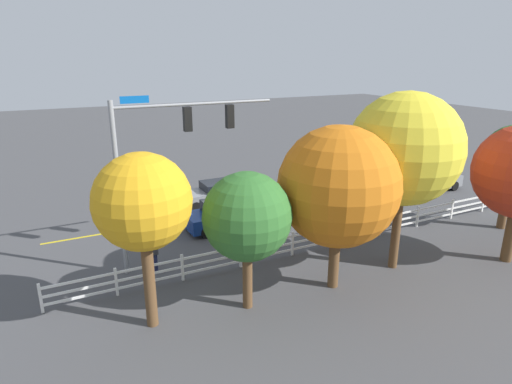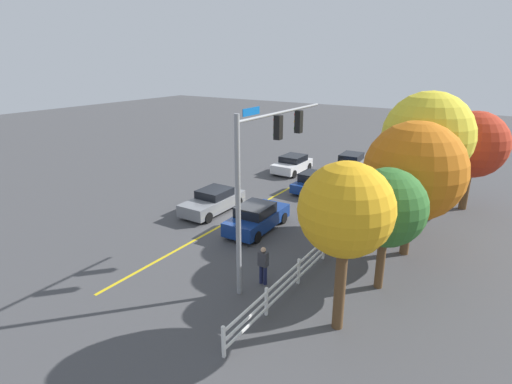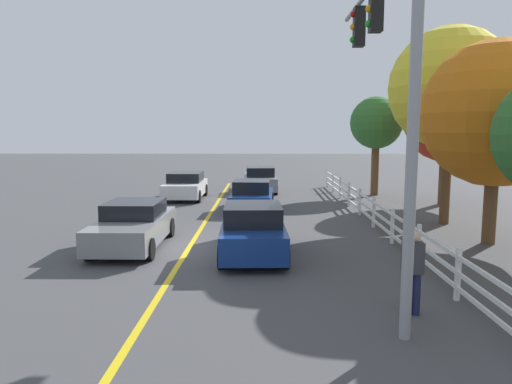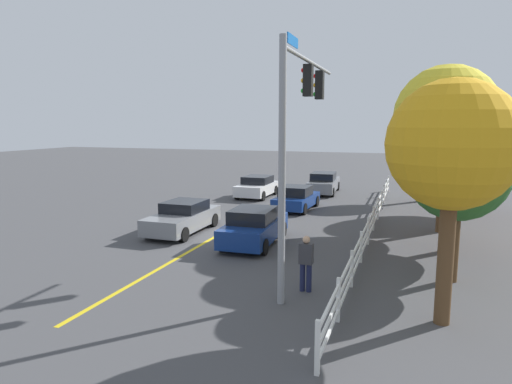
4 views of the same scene
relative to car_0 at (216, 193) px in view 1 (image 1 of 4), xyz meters
name	(u,v)px [view 1 (image 1 of 4)]	position (x,y,z in m)	size (l,w,h in m)	color
ground_plane	(229,212)	(-0.14, 1.74, -0.68)	(120.00, 120.00, 0.00)	#444447
lane_center_stripe	(288,202)	(-4.14, 1.74, -0.68)	(28.00, 0.16, 0.01)	gold
signal_assembly	(164,150)	(4.67, 6.53, 4.43)	(6.85, 0.38, 7.32)	gray
car_0	(216,193)	(0.00, 0.00, 0.00)	(4.50, 1.93, 1.42)	slate
car_1	(226,215)	(0.87, 3.75, 0.04)	(4.49, 2.02, 1.51)	navy
car_2	(344,194)	(-7.03, 3.56, -0.02)	(4.07, 2.05, 1.39)	navy
car_3	(353,173)	(-10.62, -0.08, 0.01)	(3.99, 2.02, 1.41)	silver
car_4	(428,181)	(-13.80, 3.87, 0.03)	(4.85, 2.07, 1.49)	slate
pedestrian	(154,252)	(5.47, 6.98, 0.24)	(0.28, 0.41, 1.69)	#191E3F
white_rail_fence	(339,233)	(-3.14, 8.22, -0.08)	(26.10, 0.10, 1.15)	white
tree_1	(405,149)	(-3.88, 11.13, 4.52)	(4.59, 4.59, 7.51)	brown
tree_2	(143,203)	(6.50, 10.68, 3.72)	(3.12, 3.12, 6.01)	brown
tree_4	(247,217)	(3.11, 11.14, 2.83)	(3.12, 3.12, 5.09)	brown
tree_5	(338,187)	(-0.56, 11.31, 3.46)	(4.58, 4.58, 6.45)	brown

